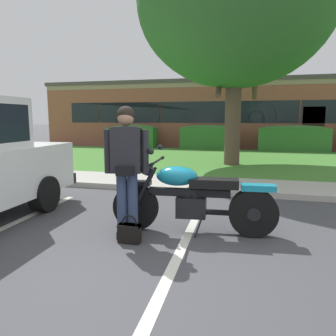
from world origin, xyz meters
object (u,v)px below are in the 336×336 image
Objects in this scene: hedge_left at (132,136)px; hedge_center_right at (293,138)px; handbag at (129,232)px; hedge_center_left at (208,137)px; rider_person at (127,162)px; brick_building at (233,114)px; motorcycle at (199,198)px; shade_tree at (236,2)px.

hedge_left is 0.81× the size of hedge_center_right.
hedge_left reaches higher than handbag.
hedge_center_left is at bearing -180.00° from hedge_center_right.
hedge_center_right is at bearing 0.00° from hedge_left.
brick_building is (0.11, 17.85, 0.80)m from rider_person.
motorcycle is 0.29× the size of shade_tree.
shade_tree is at bearing 90.27° from motorcycle.
hedge_left is 7.48m from brick_building.
hedge_left and hedge_center_left have the same top height.
rider_person is 0.55× the size of hedge_center_right.
handbag is at bearing -69.25° from hedge_left.
hedge_center_left is at bearing 106.26° from shade_tree.
hedge_center_left is (3.91, -0.00, 0.00)m from hedge_left.
rider_person is at bearing -69.36° from hedge_left.
handbag is 0.02× the size of brick_building.
handbag is 8.70m from shade_tree.
shade_tree is 11.40m from brick_building.
shade_tree is at bearing -114.87° from hedge_center_right.
handbag is 12.74m from hedge_center_right.
motorcycle is 17.53m from brick_building.
shade_tree is (0.86, 6.94, 4.06)m from rider_person.
motorcycle is at bearing -82.52° from hedge_center_left.
shade_tree is 3.07× the size of hedge_left.
motorcycle is at bearing -101.41° from hedge_center_right.
rider_person reaches higher than hedge_center_left.
hedge_center_right reaches higher than handbag.
hedge_left is 3.91m from hedge_center_left.
rider_person is 12.96m from hedge_left.
rider_person is at bearing -86.91° from hedge_center_left.
hedge_center_left is at bearing -0.00° from hedge_left.
hedge_left is (-4.67, 12.33, 0.51)m from handbag.
hedge_left is at bearing 180.00° from hedge_center_left.
brick_building is (4.68, 5.72, 1.14)m from hedge_left.
brick_building is (-0.78, 17.46, 1.31)m from motorcycle.
shade_tree is 2.47× the size of hedge_center_right.
handbag is at bearing -63.04° from rider_person.
rider_person is 12.56m from hedge_center_right.
shade_tree is (0.75, 7.15, 4.91)m from handbag.
shade_tree is 2.91× the size of hedge_center_left.
rider_person reaches higher than hedge_left.
handbag is at bearing -143.09° from motorcycle.
handbag is 12.36m from hedge_center_left.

